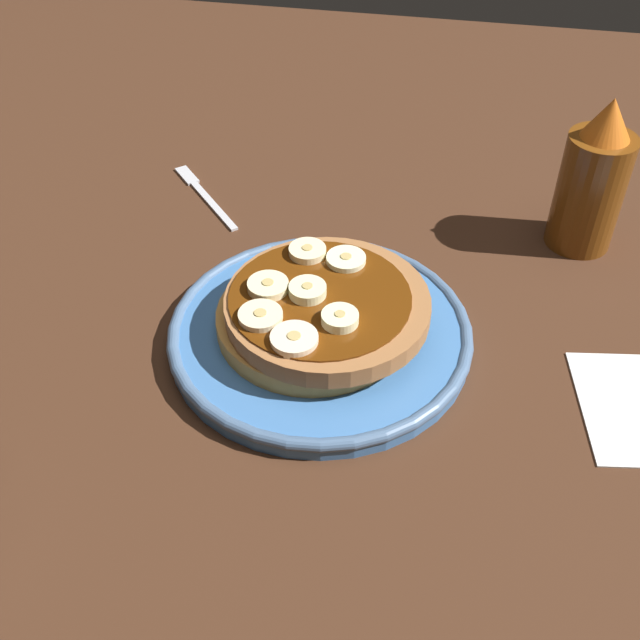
# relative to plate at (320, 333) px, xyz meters

# --- Properties ---
(ground_plane) EXTENTS (1.40, 1.40, 0.03)m
(ground_plane) POSITION_rel_plate_xyz_m (0.00, 0.00, -0.02)
(ground_plane) COLOR #422616
(plate) EXTENTS (0.24, 0.24, 0.02)m
(plate) POSITION_rel_plate_xyz_m (0.00, 0.00, 0.00)
(plate) COLOR #3F72B2
(plate) RESTS_ON ground_plane
(pancake_stack) EXTENTS (0.16, 0.17, 0.03)m
(pancake_stack) POSITION_rel_plate_xyz_m (-0.00, -0.00, 0.02)
(pancake_stack) COLOR #C78C42
(pancake_stack) RESTS_ON plate
(banana_slice_0) EXTENTS (0.03, 0.03, 0.01)m
(banana_slice_0) POSITION_rel_plate_xyz_m (-0.00, 0.01, 0.04)
(banana_slice_0) COLOR #F1EEB5
(banana_slice_0) RESTS_ON pancake_stack
(banana_slice_1) EXTENTS (0.03, 0.03, 0.01)m
(banana_slice_1) POSITION_rel_plate_xyz_m (-0.05, 0.01, 0.04)
(banana_slice_1) COLOR #FCE4C0
(banana_slice_1) RESTS_ON pancake_stack
(banana_slice_2) EXTENTS (0.03, 0.03, 0.01)m
(banana_slice_2) POSITION_rel_plate_xyz_m (0.05, 0.02, 0.04)
(banana_slice_2) COLOR #FEECB4
(banana_slice_2) RESTS_ON pancake_stack
(banana_slice_3) EXTENTS (0.03, 0.03, 0.01)m
(banana_slice_3) POSITION_rel_plate_xyz_m (-0.03, -0.02, 0.04)
(banana_slice_3) COLOR #F5F3BB
(banana_slice_3) RESTS_ON pancake_stack
(banana_slice_4) EXTENTS (0.03, 0.03, 0.01)m
(banana_slice_4) POSITION_rel_plate_xyz_m (0.00, 0.04, 0.04)
(banana_slice_4) COLOR #FAECB4
(banana_slice_4) RESTS_ON pancake_stack
(banana_slice_5) EXTENTS (0.03, 0.03, 0.01)m
(banana_slice_5) POSITION_rel_plate_xyz_m (0.05, -0.01, 0.04)
(banana_slice_5) COLOR #EEEFC1
(banana_slice_5) RESTS_ON pancake_stack
(banana_slice_6) EXTENTS (0.03, 0.03, 0.01)m
(banana_slice_6) POSITION_rel_plate_xyz_m (-0.03, 0.04, 0.04)
(banana_slice_6) COLOR #F8E4B4
(banana_slice_6) RESTS_ON pancake_stack
(fork) EXTENTS (0.10, 0.09, 0.01)m
(fork) POSITION_rel_plate_xyz_m (0.19, 0.16, -0.01)
(fork) COLOR silver
(fork) RESTS_ON ground_plane
(syrup_bottle) EXTENTS (0.06, 0.06, 0.14)m
(syrup_bottle) POSITION_rel_plate_xyz_m (0.18, -0.21, 0.05)
(syrup_bottle) COLOR brown
(syrup_bottle) RESTS_ON ground_plane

